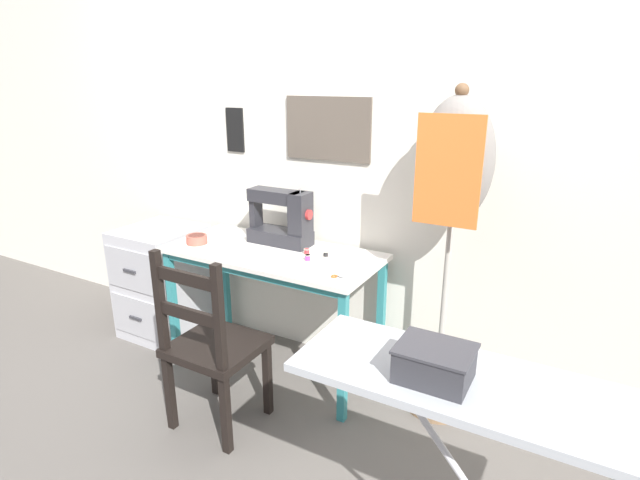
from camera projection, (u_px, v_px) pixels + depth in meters
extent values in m
plane|color=#5B5651|center=(248.00, 391.00, 2.70)|extent=(14.00, 14.00, 0.00)
cube|color=silver|center=(304.00, 142.00, 2.82)|extent=(10.00, 0.05, 2.55)
cube|color=brown|center=(328.00, 129.00, 2.68)|extent=(0.51, 0.02, 0.34)
cube|color=black|center=(235.00, 130.00, 2.99)|extent=(0.12, 0.01, 0.26)
cube|color=silver|center=(273.00, 253.00, 2.71)|extent=(1.18, 0.55, 0.02)
cube|color=teal|center=(247.00, 273.00, 2.53)|extent=(1.10, 0.03, 0.04)
cube|color=teal|center=(173.00, 308.00, 2.89)|extent=(0.04, 0.04, 0.70)
cube|color=teal|center=(343.00, 358.00, 2.37)|extent=(0.04, 0.04, 0.70)
cube|color=teal|center=(225.00, 281.00, 3.27)|extent=(0.04, 0.04, 0.70)
cube|color=teal|center=(381.00, 319.00, 2.76)|extent=(0.04, 0.04, 0.70)
cube|color=#28282D|center=(280.00, 237.00, 2.82)|extent=(0.36, 0.15, 0.08)
cube|color=#28282D|center=(301.00, 213.00, 2.71)|extent=(0.09, 0.13, 0.23)
cube|color=#28282D|center=(276.00, 196.00, 2.76)|extent=(0.32, 0.11, 0.07)
cube|color=#28282D|center=(256.00, 213.00, 2.86)|extent=(0.04, 0.08, 0.16)
cylinder|color=#B22D2D|center=(309.00, 215.00, 2.68)|extent=(0.02, 0.06, 0.06)
cylinder|color=#99999E|center=(300.00, 191.00, 2.67)|extent=(0.01, 0.01, 0.02)
cylinder|color=#B25647|center=(197.00, 239.00, 2.82)|extent=(0.12, 0.12, 0.05)
cylinder|color=brown|center=(196.00, 236.00, 2.82)|extent=(0.09, 0.09, 0.01)
cube|color=silver|center=(346.00, 278.00, 2.33)|extent=(0.09, 0.02, 0.00)
cube|color=silver|center=(345.00, 279.00, 2.32)|extent=(0.09, 0.03, 0.00)
torus|color=#DB511E|center=(334.00, 277.00, 2.35)|extent=(0.03, 0.03, 0.01)
torus|color=#DB511E|center=(335.00, 276.00, 2.36)|extent=(0.03, 0.03, 0.01)
cylinder|color=red|center=(307.00, 252.00, 2.65)|extent=(0.03, 0.03, 0.03)
cylinder|color=beige|center=(307.00, 249.00, 2.65)|extent=(0.03, 0.03, 0.00)
cylinder|color=beige|center=(307.00, 254.00, 2.66)|extent=(0.03, 0.03, 0.00)
cylinder|color=purple|center=(308.00, 258.00, 2.56)|extent=(0.03, 0.03, 0.03)
cylinder|color=beige|center=(308.00, 255.00, 2.55)|extent=(0.03, 0.03, 0.00)
cylinder|color=beige|center=(308.00, 261.00, 2.56)|extent=(0.03, 0.03, 0.00)
cylinder|color=black|center=(326.00, 254.00, 2.61)|extent=(0.02, 0.02, 0.03)
cylinder|color=beige|center=(326.00, 252.00, 2.61)|extent=(0.03, 0.03, 0.00)
cylinder|color=beige|center=(326.00, 256.00, 2.62)|extent=(0.03, 0.03, 0.00)
cube|color=black|center=(217.00, 346.00, 2.36)|extent=(0.40, 0.38, 0.04)
cube|color=black|center=(215.00, 361.00, 2.63)|extent=(0.04, 0.04, 0.39)
cube|color=black|center=(267.00, 379.00, 2.48)|extent=(0.04, 0.04, 0.39)
cube|color=black|center=(170.00, 392.00, 2.37)|extent=(0.04, 0.04, 0.39)
cube|color=black|center=(226.00, 415.00, 2.21)|extent=(0.04, 0.04, 0.39)
cube|color=black|center=(160.00, 301.00, 2.22)|extent=(0.04, 0.04, 0.48)
cube|color=black|center=(219.00, 318.00, 2.06)|extent=(0.04, 0.04, 0.48)
cube|color=black|center=(186.00, 278.00, 2.10)|extent=(0.34, 0.02, 0.06)
cube|color=black|center=(189.00, 314.00, 2.15)|extent=(0.34, 0.02, 0.06)
cube|color=#B7B7BC|center=(163.00, 281.00, 3.24)|extent=(0.45, 0.47, 0.71)
cube|color=#A8A8AD|center=(131.00, 271.00, 3.00)|extent=(0.42, 0.01, 0.26)
cube|color=#333338|center=(129.00, 271.00, 2.99)|extent=(0.10, 0.01, 0.02)
cube|color=#A8A8AD|center=(137.00, 318.00, 3.10)|extent=(0.42, 0.01, 0.26)
cube|color=#333338|center=(135.00, 318.00, 3.09)|extent=(0.10, 0.01, 0.02)
cylinder|color=#846647|center=(436.00, 402.00, 2.59)|extent=(0.32, 0.32, 0.03)
cylinder|color=#ADA89E|center=(444.00, 309.00, 2.42)|extent=(0.03, 0.03, 1.04)
ellipsoid|color=gray|center=(456.00, 161.00, 2.20)|extent=(0.33, 0.24, 0.57)
sphere|color=brown|center=(462.00, 90.00, 2.11)|extent=(0.06, 0.06, 0.06)
cube|color=orange|center=(448.00, 171.00, 2.10)|extent=(0.28, 0.01, 0.48)
cube|color=#ADB2B7|center=(518.00, 398.00, 1.24)|extent=(1.17, 0.34, 0.02)
cube|color=#333338|center=(434.00, 364.00, 1.29)|extent=(0.18, 0.15, 0.09)
cube|color=#38383D|center=(436.00, 348.00, 1.27)|extent=(0.19, 0.15, 0.01)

